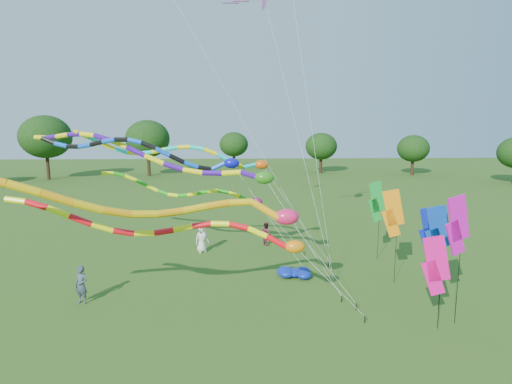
{
  "coord_description": "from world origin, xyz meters",
  "views": [
    {
      "loc": [
        -2.34,
        -16.58,
        8.23
      ],
      "look_at": [
        -1.43,
        4.2,
        4.8
      ],
      "focal_mm": 30.0,
      "sensor_mm": 36.0,
      "label": 1
    }
  ],
  "objects_px": {
    "tube_kite_orange": "(159,204)",
    "blue_nylon_heap": "(291,272)",
    "person_c": "(266,233)",
    "person_b": "(81,285)",
    "tube_kite_red": "(191,231)",
    "person_a": "(202,238)"
  },
  "relations": [
    {
      "from": "tube_kite_orange",
      "to": "person_b",
      "type": "bearing_deg",
      "value": 126.89
    },
    {
      "from": "person_a",
      "to": "person_b",
      "type": "xyz_separation_m",
      "value": [
        -4.86,
        -7.63,
        -0.01
      ]
    },
    {
      "from": "person_b",
      "to": "tube_kite_red",
      "type": "bearing_deg",
      "value": -1.05
    },
    {
      "from": "person_c",
      "to": "person_a",
      "type": "bearing_deg",
      "value": 89.48
    },
    {
      "from": "tube_kite_orange",
      "to": "blue_nylon_heap",
      "type": "relative_size",
      "value": 8.5
    },
    {
      "from": "tube_kite_red",
      "to": "blue_nylon_heap",
      "type": "height_order",
      "value": "tube_kite_red"
    },
    {
      "from": "tube_kite_orange",
      "to": "person_c",
      "type": "bearing_deg",
      "value": 54.29
    },
    {
      "from": "person_a",
      "to": "person_b",
      "type": "bearing_deg",
      "value": -147.75
    },
    {
      "from": "tube_kite_red",
      "to": "person_b",
      "type": "height_order",
      "value": "tube_kite_red"
    },
    {
      "from": "tube_kite_red",
      "to": "person_a",
      "type": "relative_size",
      "value": 7.69
    },
    {
      "from": "blue_nylon_heap",
      "to": "person_b",
      "type": "distance_m",
      "value": 10.49
    },
    {
      "from": "tube_kite_orange",
      "to": "person_b",
      "type": "height_order",
      "value": "tube_kite_orange"
    },
    {
      "from": "tube_kite_red",
      "to": "person_c",
      "type": "xyz_separation_m",
      "value": [
        3.78,
        11.4,
        -3.18
      ]
    },
    {
      "from": "person_b",
      "to": "tube_kite_orange",
      "type": "bearing_deg",
      "value": -16.21
    },
    {
      "from": "person_b",
      "to": "person_a",
      "type": "bearing_deg",
      "value": 79.77
    },
    {
      "from": "blue_nylon_heap",
      "to": "person_c",
      "type": "xyz_separation_m",
      "value": [
        -0.93,
        6.04,
        0.53
      ]
    },
    {
      "from": "person_c",
      "to": "person_b",
      "type": "bearing_deg",
      "value": 115.15
    },
    {
      "from": "tube_kite_orange",
      "to": "blue_nylon_heap",
      "type": "distance_m",
      "value": 9.99
    },
    {
      "from": "person_a",
      "to": "person_c",
      "type": "relative_size",
      "value": 1.15
    },
    {
      "from": "person_a",
      "to": "person_b",
      "type": "height_order",
      "value": "person_a"
    },
    {
      "from": "tube_kite_red",
      "to": "blue_nylon_heap",
      "type": "xyz_separation_m",
      "value": [
        4.71,
        5.35,
        -3.72
      ]
    },
    {
      "from": "tube_kite_red",
      "to": "person_c",
      "type": "relative_size",
      "value": 8.81
    }
  ]
}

